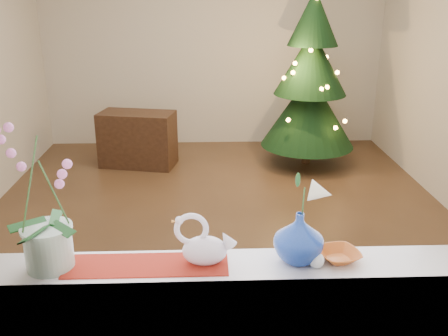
{
  "coord_description": "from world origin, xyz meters",
  "views": [
    {
      "loc": [
        -0.12,
        -4.26,
        2.04
      ],
      "look_at": [
        -0.01,
        -1.4,
        1.01
      ],
      "focal_mm": 40.0,
      "sensor_mm": 36.0,
      "label": 1
    }
  ],
  "objects_px": {
    "swan": "(205,240)",
    "side_table": "(138,139)",
    "amber_dish": "(339,256)",
    "xmas_tree": "(310,80)",
    "paperweight": "(316,260)",
    "blue_vase": "(299,234)",
    "orchid_pot": "(42,199)"
  },
  "relations": [
    {
      "from": "orchid_pot",
      "to": "amber_dish",
      "type": "xyz_separation_m",
      "value": [
        1.25,
        0.01,
        -0.3
      ]
    },
    {
      "from": "amber_dish",
      "to": "blue_vase",
      "type": "bearing_deg",
      "value": 178.93
    },
    {
      "from": "orchid_pot",
      "to": "side_table",
      "type": "xyz_separation_m",
      "value": [
        -0.15,
        3.93,
        -0.91
      ]
    },
    {
      "from": "blue_vase",
      "to": "side_table",
      "type": "height_order",
      "value": "blue_vase"
    },
    {
      "from": "orchid_pot",
      "to": "amber_dish",
      "type": "bearing_deg",
      "value": 0.5
    },
    {
      "from": "swan",
      "to": "paperweight",
      "type": "bearing_deg",
      "value": -11.03
    },
    {
      "from": "swan",
      "to": "amber_dish",
      "type": "height_order",
      "value": "swan"
    },
    {
      "from": "amber_dish",
      "to": "orchid_pot",
      "type": "bearing_deg",
      "value": -179.5
    },
    {
      "from": "orchid_pot",
      "to": "swan",
      "type": "height_order",
      "value": "orchid_pot"
    },
    {
      "from": "swan",
      "to": "blue_vase",
      "type": "relative_size",
      "value": 1.02
    },
    {
      "from": "orchid_pot",
      "to": "blue_vase",
      "type": "relative_size",
      "value": 2.43
    },
    {
      "from": "paperweight",
      "to": "side_table",
      "type": "xyz_separation_m",
      "value": [
        -1.28,
        3.97,
        -0.62
      ]
    },
    {
      "from": "paperweight",
      "to": "xmas_tree",
      "type": "height_order",
      "value": "xmas_tree"
    },
    {
      "from": "paperweight",
      "to": "swan",
      "type": "bearing_deg",
      "value": 173.69
    },
    {
      "from": "orchid_pot",
      "to": "paperweight",
      "type": "relative_size",
      "value": 9.27
    },
    {
      "from": "xmas_tree",
      "to": "orchid_pot",
      "type": "bearing_deg",
      "value": -115.94
    },
    {
      "from": "amber_dish",
      "to": "paperweight",
      "type": "bearing_deg",
      "value": -152.98
    },
    {
      "from": "orchid_pot",
      "to": "xmas_tree",
      "type": "relative_size",
      "value": 0.31
    },
    {
      "from": "orchid_pot",
      "to": "amber_dish",
      "type": "distance_m",
      "value": 1.28
    },
    {
      "from": "paperweight",
      "to": "side_table",
      "type": "distance_m",
      "value": 4.22
    },
    {
      "from": "paperweight",
      "to": "amber_dish",
      "type": "distance_m",
      "value": 0.13
    },
    {
      "from": "blue_vase",
      "to": "xmas_tree",
      "type": "bearing_deg",
      "value": 77.83
    },
    {
      "from": "blue_vase",
      "to": "paperweight",
      "type": "height_order",
      "value": "blue_vase"
    },
    {
      "from": "swan",
      "to": "side_table",
      "type": "bearing_deg",
      "value": 96.95
    },
    {
      "from": "amber_dish",
      "to": "xmas_tree",
      "type": "height_order",
      "value": "xmas_tree"
    },
    {
      "from": "amber_dish",
      "to": "xmas_tree",
      "type": "xyz_separation_m",
      "value": [
        0.66,
        3.91,
        0.09
      ]
    },
    {
      "from": "blue_vase",
      "to": "side_table",
      "type": "bearing_deg",
      "value": 107.27
    },
    {
      "from": "swan",
      "to": "side_table",
      "type": "height_order",
      "value": "swan"
    },
    {
      "from": "xmas_tree",
      "to": "swan",
      "type": "bearing_deg",
      "value": -107.69
    },
    {
      "from": "side_table",
      "to": "paperweight",
      "type": "bearing_deg",
      "value": -59.98
    },
    {
      "from": "orchid_pot",
      "to": "xmas_tree",
      "type": "bearing_deg",
      "value": 64.06
    },
    {
      "from": "blue_vase",
      "to": "amber_dish",
      "type": "xyz_separation_m",
      "value": [
        0.18,
        -0.0,
        -0.11
      ]
    }
  ]
}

